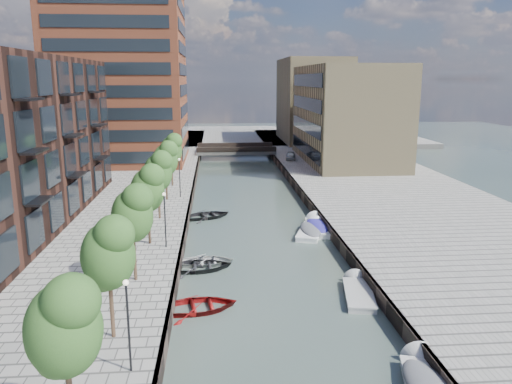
{
  "coord_description": "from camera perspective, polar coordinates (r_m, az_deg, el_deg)",
  "views": [
    {
      "loc": [
        -3.47,
        -11.32,
        13.08
      ],
      "look_at": [
        0.0,
        30.75,
        3.5
      ],
      "focal_mm": 35.0,
      "sensor_mm": 36.0,
      "label": 1
    }
  ],
  "objects": [
    {
      "name": "motorboat_4",
      "position": [
        43.73,
        6.32,
        -4.41
      ],
      "size": [
        3.4,
        5.55,
        1.75
      ],
      "color": "white",
      "rests_on": "ground"
    },
    {
      "name": "quay_right",
      "position": [
        56.32,
        15.64,
        -0.6
      ],
      "size": [
        20.0,
        140.0,
        1.0
      ],
      "primitive_type": "cube",
      "color": "gray",
      "rests_on": "ground"
    },
    {
      "name": "tree_0",
      "position": [
        17.9,
        -21.15,
        -13.87
      ],
      "size": [
        2.5,
        2.5,
        5.95
      ],
      "color": "#382619",
      "rests_on": "quay_left"
    },
    {
      "name": "sloop_1",
      "position": [
        35.67,
        -6.55,
        -8.81
      ],
      "size": [
        4.98,
        3.77,
        0.97
      ],
      "primitive_type": "imported",
      "rotation": [
        0.0,
        0.0,
        1.66
      ],
      "color": "black",
      "rests_on": "ground"
    },
    {
      "name": "sloop_4",
      "position": [
        48.41,
        -5.61,
        -2.95
      ],
      "size": [
        5.43,
        4.67,
        0.95
      ],
      "primitive_type": "imported",
      "rotation": [
        0.0,
        0.0,
        1.93
      ],
      "color": "black",
      "rests_on": "ground"
    },
    {
      "name": "tree_3",
      "position": [
        37.48,
        -12.32,
        0.52
      ],
      "size": [
        2.5,
        2.5,
        5.95
      ],
      "color": "#382619",
      "rests_on": "quay_left"
    },
    {
      "name": "sloop_2",
      "position": [
        29.89,
        -6.58,
        -13.26
      ],
      "size": [
        5.06,
        3.99,
        0.95
      ],
      "primitive_type": "imported",
      "rotation": [
        0.0,
        0.0,
        1.74
      ],
      "color": "maroon",
      "rests_on": "ground"
    },
    {
      "name": "lamp_1",
      "position": [
        36.79,
        -10.38,
        -2.5
      ],
      "size": [
        0.24,
        0.24,
        4.12
      ],
      "color": "black",
      "rests_on": "quay_left"
    },
    {
      "name": "tower",
      "position": [
        77.57,
        -15.26,
        14.51
      ],
      "size": [
        18.0,
        18.0,
        30.0
      ],
      "primitive_type": "cube",
      "color": "#9B4A2D",
      "rests_on": "quay_left"
    },
    {
      "name": "sloop_3",
      "position": [
        36.68,
        -5.79,
        -8.18
      ],
      "size": [
        4.29,
        3.19,
        0.85
      ],
      "primitive_type": "imported",
      "rotation": [
        0.0,
        0.0,
        1.64
      ],
      "color": "beige",
      "rests_on": "ground"
    },
    {
      "name": "tree_4",
      "position": [
        44.3,
        -11.17,
        2.44
      ],
      "size": [
        2.5,
        2.5,
        5.95
      ],
      "color": "#382619",
      "rests_on": "quay_left"
    },
    {
      "name": "tree_5",
      "position": [
        51.17,
        -10.32,
        3.84
      ],
      "size": [
        2.5,
        2.5,
        5.95
      ],
      "color": "#382619",
      "rests_on": "quay_left"
    },
    {
      "name": "car",
      "position": [
        76.72,
        3.99,
        4.16
      ],
      "size": [
        2.01,
        3.79,
        1.23
      ],
      "primitive_type": "imported",
      "rotation": [
        0.0,
        0.0,
        -0.16
      ],
      "color": "#A5A9AA",
      "rests_on": "quay_right"
    },
    {
      "name": "bridge",
      "position": [
        84.21,
        -2.32,
        4.8
      ],
      "size": [
        13.0,
        6.0,
        1.3
      ],
      "color": "gray",
      "rests_on": "ground"
    },
    {
      "name": "tan_block_near",
      "position": [
        76.03,
        10.25,
        8.76
      ],
      "size": [
        12.0,
        25.0,
        14.0
      ],
      "primitive_type": "cube",
      "color": "#9A875E",
      "rests_on": "quay_right"
    },
    {
      "name": "lamp_0",
      "position": [
        21.88,
        -14.44,
        -13.57
      ],
      "size": [
        0.24,
        0.24,
        4.12
      ],
      "color": "black",
      "rests_on": "quay_left"
    },
    {
      "name": "tree_6",
      "position": [
        58.07,
        -9.68,
        4.91
      ],
      "size": [
        2.5,
        2.5,
        5.95
      ],
      "color": "#382619",
      "rests_on": "quay_left"
    },
    {
      "name": "quay_wall_left",
      "position": [
        52.91,
        -7.43,
        -1.08
      ],
      "size": [
        0.25,
        140.0,
        1.0
      ],
      "primitive_type": "cube",
      "color": "#332823",
      "rests_on": "ground"
    },
    {
      "name": "motorboat_3",
      "position": [
        44.91,
        6.98,
        -3.94
      ],
      "size": [
        2.62,
        5.74,
        1.84
      ],
      "color": "white",
      "rests_on": "ground"
    },
    {
      "name": "quay_wall_right",
      "position": [
        53.7,
        5.68,
        -0.83
      ],
      "size": [
        0.25,
        140.0,
        1.0
      ],
      "primitive_type": "cube",
      "color": "#332823",
      "rests_on": "ground"
    },
    {
      "name": "water",
      "position": [
        53.08,
        -0.82,
        -1.48
      ],
      "size": [
        300.0,
        300.0,
        0.0
      ],
      "primitive_type": "plane",
      "color": "#38473F",
      "rests_on": "ground"
    },
    {
      "name": "lamp_2",
      "position": [
        52.34,
        -8.73,
        2.11
      ],
      "size": [
        0.24,
        0.24,
        4.12
      ],
      "color": "black",
      "rests_on": "quay_left"
    },
    {
      "name": "far_closure",
      "position": [
        112.09,
        -2.93,
        6.33
      ],
      "size": [
        80.0,
        40.0,
        1.0
      ],
      "primitive_type": "cube",
      "color": "gray",
      "rests_on": "ground"
    },
    {
      "name": "apartment_block",
      "position": [
        44.79,
        -26.44,
        4.94
      ],
      "size": [
        8.0,
        38.0,
        14.0
      ],
      "primitive_type": "cube",
      "color": "black",
      "rests_on": "quay_left"
    },
    {
      "name": "tree_2",
      "position": [
        30.75,
        -13.98,
        -2.24
      ],
      "size": [
        2.5,
        2.5,
        5.95
      ],
      "color": "#382619",
      "rests_on": "quay_left"
    },
    {
      "name": "tree_1",
      "position": [
        24.17,
        -16.57,
        -6.53
      ],
      "size": [
        2.5,
        2.5,
        5.95
      ],
      "color": "#382619",
      "rests_on": "quay_left"
    },
    {
      "name": "motorboat_2",
      "position": [
        32.35,
        11.55,
        -11.16
      ],
      "size": [
        2.48,
        5.03,
        1.61
      ],
      "color": "#AEADAC",
      "rests_on": "ground"
    },
    {
      "name": "tan_block_far",
      "position": [
        101.3,
        6.48,
        10.4
      ],
      "size": [
        12.0,
        20.0,
        16.0
      ],
      "primitive_type": "cube",
      "color": "#9A875E",
      "rests_on": "quay_right"
    }
  ]
}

